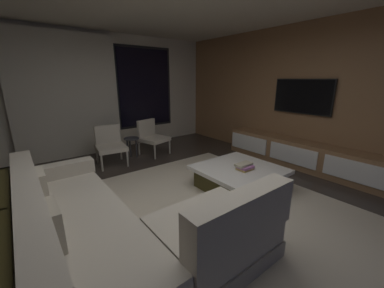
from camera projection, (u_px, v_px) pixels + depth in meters
The scene contains 12 objects.
floor at pixel (188, 218), 2.90m from camera, with size 9.20×9.20×0.00m, color #332B26.
back_wall_with_window at pixel (90, 94), 5.25m from camera, with size 6.60×0.30×2.70m.
media_wall at pixel (318, 97), 4.34m from camera, with size 0.12×7.80×2.70m.
area_rug at pixel (214, 212), 3.03m from camera, with size 3.20×3.80×0.01m, color beige.
sectional_couch at pixel (114, 230), 2.21m from camera, with size 1.98×2.50×0.82m.
coffee_table at pixel (239, 178), 3.61m from camera, with size 1.16×1.16×0.36m.
book_stack_on_coffee_table at pixel (245, 167), 3.48m from camera, with size 0.27×0.19×0.10m.
accent_chair_near_window at pixel (151, 135), 5.28m from camera, with size 0.67×0.69×0.78m.
accent_chair_by_curtain at pixel (110, 143), 4.64m from camera, with size 0.60×0.62×0.78m.
side_stool at pixel (131, 142), 4.98m from camera, with size 0.32×0.32×0.46m.
media_console at pixel (300, 155), 4.50m from camera, with size 0.46×3.10×0.52m.
mounted_tv at pixel (302, 96), 4.46m from camera, with size 0.05×1.14×0.66m.
Camera 1 is at (-1.51, -2.04, 1.68)m, focal length 21.69 mm.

